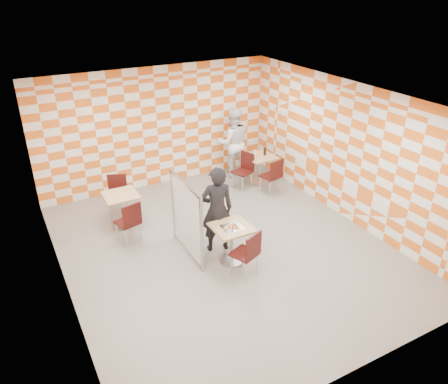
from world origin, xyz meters
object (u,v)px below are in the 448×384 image
Objects in this scene: chair_empty_near at (130,220)px; man_dark at (217,210)px; chair_empty_far at (118,192)px; partition at (187,218)px; chair_main_front at (249,251)px; empty_table at (122,204)px; soda_bottle at (265,151)px; chair_second_front at (273,174)px; second_table at (260,165)px; man_white at (233,142)px; chair_second_side at (245,167)px; sport_bottle at (255,152)px; main_table at (232,238)px.

chair_empty_near is 1.78m from man_dark.
partition is (0.71, -2.22, 0.25)m from chair_empty_far.
chair_main_front is 1.37m from partition.
man_dark is at bearing -61.08° from chair_empty_far.
soda_bottle is (3.91, 0.43, 0.34)m from empty_table.
empty_table is 3.18m from chair_main_front.
empty_table is 2.27m from man_dark.
chair_second_front is at bearing -106.10° from soda_bottle.
chair_second_front is (-0.08, -0.70, 0.04)m from second_table.
man_white reaches higher than empty_table.
chair_second_side is 0.91m from man_white.
soda_bottle is at bearing 52.94° from chair_main_front.
second_table is 0.81× the size of chair_empty_far.
sport_bottle is at bearing 19.17° from chair_empty_near.
chair_second_front is at bearing 7.34° from chair_empty_near.
chair_second_front is 0.50× the size of man_white.
main_table and second_table have the same top height.
man_dark is at bearing 95.90° from main_table.
chair_second_side is at bearing 121.37° from chair_second_front.
chair_main_front is at bearing -127.06° from soda_bottle.
chair_second_side is 0.50× the size of man_white.
chair_empty_near is (-0.06, -0.77, 0.04)m from empty_table.
partition is at bearing -64.44° from empty_table.
chair_main_front is at bearing -123.50° from sport_bottle.
sport_bottle is at bearing -0.73° from chair_empty_far.
chair_main_front is 3.71m from chair_second_side.
chair_main_front is 4.62× the size of sport_bottle.
chair_main_front and chair_empty_far have the same top height.
second_table is 3.26× the size of soda_bottle.
man_dark reaches higher than sport_bottle.
empty_table is 3.64m from man_white.
partition is at bearing 3.13° from man_dark.
chair_second_front and chair_empty_far have the same top height.
second_table is 3.27m from man_dark.
sport_bottle is (2.29, 2.29, -0.04)m from man_dark.
chair_main_front is 3.40m from chair_second_front.
main_table is 3.57m from second_table.
soda_bottle is at bearing 6.24° from empty_table.
partition is at bearing -145.29° from second_table.
man_dark is at bearing -139.10° from soda_bottle.
second_table is 0.48× the size of partition.
empty_table is 0.78m from chair_empty_near.
chair_second_front is at bearing -4.45° from empty_table.
second_table is 1.00× the size of empty_table.
chair_second_side is 4.62× the size of sport_bottle.
chair_main_front is at bearing -119.79° from chair_second_side.
main_table is 3.75× the size of sport_bottle.
chair_empty_near is at bearing 126.19° from chair_main_front.
chair_second_side reaches higher than second_table.
man_dark is (0.58, -0.11, 0.09)m from partition.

